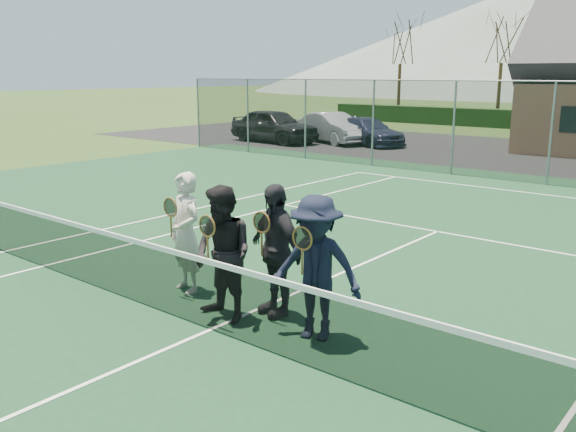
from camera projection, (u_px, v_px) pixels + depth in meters
The scene contains 15 objects.
court_surface at pixel (211, 331), 7.78m from camera, with size 30.00×30.00×0.02m, color #14381E.
tarmac_carpark at pixel (496, 153), 25.28m from camera, with size 40.00×12.00×0.01m, color black.
hill_west at pixel (552, 34), 92.58m from camera, with size 110.00×110.00×18.00m, color #57695E.
car_a at pixel (274, 126), 28.92m from camera, with size 1.88×4.67×1.59m, color black.
car_b at pixel (333, 128), 28.73m from camera, with size 1.50×4.29×1.41m, color #9B9CA3.
car_c at pixel (367, 131), 27.94m from camera, with size 1.72×4.24×1.23m, color #1B1D36.
court_markings at pixel (211, 330), 7.77m from camera, with size 11.03×23.83×0.01m.
tennis_net at pixel (210, 292), 7.66m from camera, with size 11.68×0.08×1.10m.
perimeter_fence at pixel (551, 133), 17.57m from camera, with size 30.07×0.07×3.02m.
tree_a at pixel (401, 34), 41.16m from camera, with size 3.20×3.20×7.77m.
tree_b at pixel (504, 30), 36.82m from camera, with size 3.20×3.20×7.77m.
player_a at pixel (186, 233), 8.99m from camera, with size 0.73×0.56×1.80m.
player_b at pixel (223, 254), 7.92m from camera, with size 0.93×0.75×1.80m.
player_c at pixel (275, 250), 8.11m from camera, with size 1.13×0.71×1.80m.
player_d at pixel (316, 268), 7.35m from camera, with size 1.31×0.98×1.80m.
Camera 1 is at (5.36, -4.96, 3.21)m, focal length 38.00 mm.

